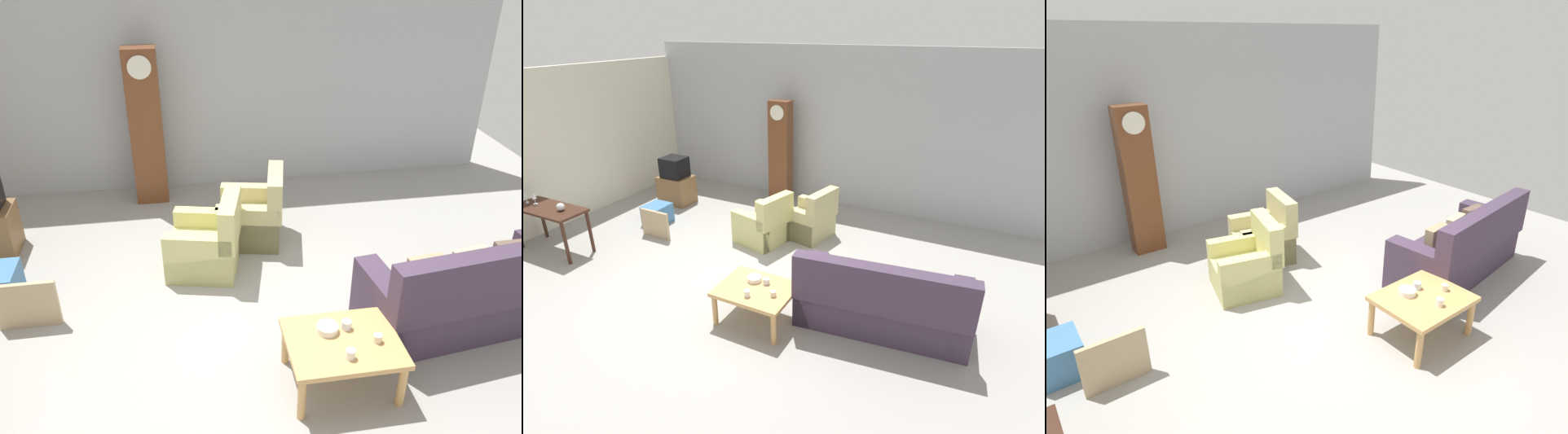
% 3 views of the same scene
% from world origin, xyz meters
% --- Properties ---
extents(ground_plane, '(10.40, 10.40, 0.00)m').
position_xyz_m(ground_plane, '(0.00, 0.00, 0.00)').
color(ground_plane, '#999691').
extents(garage_door_wall, '(8.40, 0.16, 3.20)m').
position_xyz_m(garage_door_wall, '(0.00, 3.60, 1.60)').
color(garage_door_wall, '#ADAFB5').
rests_on(garage_door_wall, ground_plane).
extents(couch_floral, '(2.19, 1.12, 1.04)m').
position_xyz_m(couch_floral, '(2.15, -0.20, 0.36)').
color(couch_floral, '#423347').
rests_on(couch_floral, ground_plane).
extents(armchair_olive_near, '(0.94, 0.92, 0.92)m').
position_xyz_m(armchair_olive_near, '(-0.32, 1.21, 0.31)').
color(armchair_olive_near, '#CCC67A').
rests_on(armchair_olive_near, ground_plane).
extents(armchair_olive_far, '(0.93, 0.91, 0.92)m').
position_xyz_m(armchair_olive_far, '(0.30, 1.78, 0.31)').
color(armchair_olive_far, tan).
rests_on(armchair_olive_far, ground_plane).
extents(coffee_table_wood, '(0.96, 0.76, 0.48)m').
position_xyz_m(coffee_table_wood, '(0.68, -0.76, 0.41)').
color(coffee_table_wood, tan).
rests_on(coffee_table_wood, ground_plane).
extents(grandfather_clock, '(0.44, 0.30, 2.16)m').
position_xyz_m(grandfather_clock, '(-0.96, 3.09, 1.08)').
color(grandfather_clock, brown).
rests_on(grandfather_clock, ground_plane).
extents(framed_picture_leaning, '(0.60, 0.05, 0.51)m').
position_xyz_m(framed_picture_leaning, '(-2.15, 0.47, 0.26)').
color(framed_picture_leaning, tan).
rests_on(framed_picture_leaning, ground_plane).
extents(storage_box_blue, '(0.41, 0.48, 0.38)m').
position_xyz_m(storage_box_blue, '(-2.55, 0.96, 0.19)').
color(storage_box_blue, teal).
rests_on(storage_box_blue, ground_plane).
extents(cup_white_porcelain, '(0.08, 0.08, 0.08)m').
position_xyz_m(cup_white_porcelain, '(0.67, -0.97, 0.52)').
color(cup_white_porcelain, white).
rests_on(cup_white_porcelain, coffee_table_wood).
extents(cup_blue_rimmed, '(0.09, 0.09, 0.08)m').
position_xyz_m(cup_blue_rimmed, '(0.75, -0.62, 0.52)').
color(cup_blue_rimmed, silver).
rests_on(cup_blue_rimmed, coffee_table_wood).
extents(cup_cream_tall, '(0.07, 0.07, 0.07)m').
position_xyz_m(cup_cream_tall, '(0.96, -0.82, 0.51)').
color(cup_cream_tall, beige).
rests_on(cup_cream_tall, coffee_table_wood).
extents(bowl_white_stacked, '(0.19, 0.19, 0.06)m').
position_xyz_m(bowl_white_stacked, '(0.57, -0.63, 0.51)').
color(bowl_white_stacked, white).
rests_on(bowl_white_stacked, coffee_table_wood).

